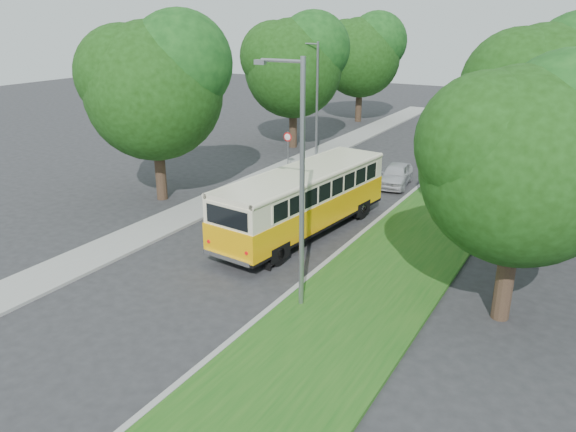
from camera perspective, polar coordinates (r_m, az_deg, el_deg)
The scene contains 13 objects.
ground at distance 22.79m, azimuth -5.20°, elevation -3.86°, with size 120.00×120.00×0.00m, color #29292B.
curb at distance 25.27m, azimuth 8.07°, elevation -1.35°, with size 0.20×70.00×0.15m, color gray.
grass_verge at distance 24.59m, azimuth 13.15°, elevation -2.33°, with size 4.50×70.00×0.13m, color #1B5216.
sidewalk at distance 29.20m, azimuth -7.37°, elevation 1.58°, with size 2.20×70.00×0.12m, color gray.
treeline at distance 36.27m, azimuth 15.84°, elevation 14.05°, with size 24.27×41.91×9.46m.
lamppost_near at distance 17.19m, azimuth 1.17°, elevation 3.78°, with size 1.71×0.16×8.00m.
lamppost_far at distance 37.38m, azimuth 2.83°, elevation 12.11°, with size 1.71×0.16×7.50m.
warning_sign at distance 34.22m, azimuth -0.03°, elevation 7.32°, with size 0.56×0.10×2.50m.
vintage_bus at distance 24.22m, azimuth 1.57°, elevation 1.40°, with size 2.55×9.91×2.94m, color #FFB008, non-canonical shape.
car_silver at distance 32.14m, azimuth 10.92°, elevation 4.14°, with size 1.49×3.69×1.26m, color silver.
car_white at distance 37.04m, azimuth 14.51°, elevation 5.99°, with size 1.40×4.01×1.32m, color silver.
car_blue at distance 42.62m, azimuth 16.96°, elevation 7.52°, with size 1.85×4.54×1.32m, color navy.
car_grey at distance 47.77m, azimuth 16.46°, elevation 8.87°, with size 2.31×5.01×1.39m, color #5C5F64.
Camera 1 is at (12.11, -17.01, 9.12)m, focal length 35.00 mm.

